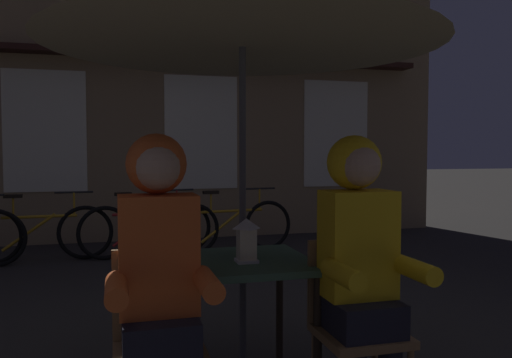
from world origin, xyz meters
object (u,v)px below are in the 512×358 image
object	(u,v)px
bicycle_second	(40,233)
bicycle_fourth	(232,226)
person_right_hooded	(360,249)
cafe_table	(243,278)
patio_umbrella	(242,11)
bicycle_third	(146,229)
chair_right	(354,318)
chair_left	(159,337)
person_left_hooded	(159,261)
lantern	(246,239)

from	to	relation	value
bicycle_second	bicycle_fourth	distance (m)	2.33
person_right_hooded	bicycle_second	xyz separation A→B (m)	(-2.01, 4.31, -0.50)
cafe_table	bicycle_second	bearing A→B (deg)	111.44
bicycle_fourth	patio_umbrella	bearing A→B (deg)	-101.78
cafe_table	person_right_hooded	world-z (taller)	person_right_hooded
cafe_table	bicycle_fourth	bearing A→B (deg)	78.22
bicycle_third	chair_right	bearing A→B (deg)	-79.80
bicycle_second	bicycle_fourth	size ratio (longest dim) A/B	1.00
chair_left	chair_right	distance (m)	0.96
patio_umbrella	chair_right	distance (m)	1.68
bicycle_third	person_left_hooded	bearing A→B (deg)	-92.61
lantern	chair_left	size ratio (longest dim) A/B	0.27
cafe_table	chair_left	distance (m)	0.62
cafe_table	lantern	xyz separation A→B (m)	(-0.00, -0.08, 0.22)
chair_right	bicycle_second	bearing A→B (deg)	115.25
person_left_hooded	patio_umbrella	bearing A→B (deg)	41.57
person_right_hooded	person_left_hooded	bearing A→B (deg)	180.00
bicycle_fourth	chair_left	bearing A→B (deg)	-106.91
person_left_hooded	bicycle_second	size ratio (longest dim) A/B	0.83
chair_left	person_left_hooded	xyz separation A→B (m)	(-0.00, -0.06, 0.36)
cafe_table	person_left_hooded	bearing A→B (deg)	-138.43
chair_right	cafe_table	bearing A→B (deg)	142.45
lantern	chair_right	world-z (taller)	lantern
bicycle_second	person_right_hooded	bearing A→B (deg)	-65.05
bicycle_second	bicycle_third	size ratio (longest dim) A/B	1.01
chair_right	person_left_hooded	bearing A→B (deg)	-176.61
patio_umbrella	chair_right	size ratio (longest dim) A/B	2.66
patio_umbrella	person_right_hooded	xyz separation A→B (m)	(0.48, -0.43, -1.21)
lantern	bicycle_second	world-z (taller)	lantern
person_left_hooded	cafe_table	bearing A→B (deg)	41.57
chair_right	person_left_hooded	distance (m)	1.03
chair_left	bicycle_second	xyz separation A→B (m)	(-1.05, 4.25, -0.14)
lantern	cafe_table	bearing A→B (deg)	89.50
cafe_table	patio_umbrella	world-z (taller)	patio_umbrella
cafe_table	person_right_hooded	size ratio (longest dim) A/B	0.53
patio_umbrella	bicycle_second	distance (m)	4.51
lantern	person_left_hooded	world-z (taller)	person_left_hooded
bicycle_third	bicycle_fourth	bearing A→B (deg)	-1.24
chair_left	bicycle_fourth	size ratio (longest dim) A/B	0.52
person_right_hooded	bicycle_fourth	distance (m)	4.32
cafe_table	chair_left	world-z (taller)	chair_left
chair_right	bicycle_fourth	size ratio (longest dim) A/B	0.52
cafe_table	patio_umbrella	xyz separation A→B (m)	(0.00, 0.00, 1.42)
cafe_table	lantern	bearing A→B (deg)	-90.50
cafe_table	chair_right	world-z (taller)	chair_right
person_right_hooded	patio_umbrella	bearing A→B (deg)	138.43
chair_left	lantern	bearing A→B (deg)	30.86
patio_umbrella	chair_left	size ratio (longest dim) A/B	2.66
cafe_table	chair_right	bearing A→B (deg)	-37.55
patio_umbrella	bicycle_fourth	distance (m)	4.29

